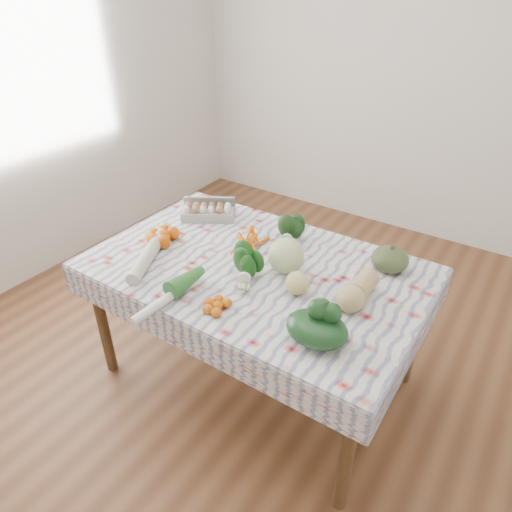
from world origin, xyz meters
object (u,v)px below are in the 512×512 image
Objects in this scene: cabbage at (286,256)px; butternut_squash at (358,289)px; kabocha_squash at (390,259)px; grapefruit at (297,283)px; dining_table at (256,279)px; egg_carton at (208,213)px.

cabbage is 0.39m from butternut_squash.
butternut_squash is (-0.03, -0.33, 0.00)m from kabocha_squash.
kabocha_squash reaches higher than grapefruit.
dining_table is at bearing 163.30° from grapefruit.
butternut_squash is 2.49× the size of grapefruit.
grapefruit is (-0.25, -0.10, -0.01)m from butternut_squash.
kabocha_squash is at bearing 84.63° from butternut_squash.
dining_table is 8.75× the size of kabocha_squash.
grapefruit is (-0.28, -0.42, -0.00)m from kabocha_squash.
kabocha_squash is 0.66× the size of butternut_squash.
kabocha_squash is 1.66× the size of grapefruit.
egg_carton is 1.08m from kabocha_squash.
cabbage is 0.19m from grapefruit.
grapefruit reaches higher than egg_carton.
grapefruit is (0.80, -0.35, 0.01)m from egg_carton.
dining_table is at bearing -58.64° from egg_carton.
butternut_squash is at bearing -4.24° from cabbage.
dining_table is at bearing -148.84° from kabocha_squash.
dining_table is 14.48× the size of grapefruit.
butternut_squash is at bearing -45.08° from egg_carton.
kabocha_squash is at bearing -27.71° from egg_carton.
kabocha_squash is at bearing 35.52° from cabbage.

